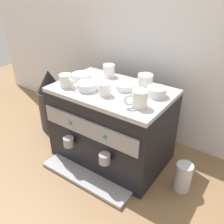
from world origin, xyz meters
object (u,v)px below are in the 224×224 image
at_px(espresso_machine, 112,125).
at_px(ceramic_bowl_0, 157,92).
at_px(ceramic_cup_4, 109,70).
at_px(ceramic_bowl_3, 87,86).
at_px(ceramic_bowl_2, 81,77).
at_px(milk_pitcher, 183,177).
at_px(ceramic_cup_0, 104,89).
at_px(coffee_grinder, 52,101).
at_px(ceramic_cup_3, 139,99).
at_px(ceramic_cup_2, 145,80).
at_px(ceramic_bowl_1, 125,87).
at_px(ceramic_cup_1, 66,81).

height_order(espresso_machine, ceramic_bowl_0, ceramic_bowl_0).
distance_m(ceramic_cup_4, ceramic_bowl_3, 0.22).
height_order(ceramic_bowl_2, milk_pitcher, ceramic_bowl_2).
distance_m(ceramic_cup_4, milk_pitcher, 0.70).
height_order(ceramic_cup_0, ceramic_bowl_2, ceramic_cup_0).
height_order(ceramic_cup_4, coffee_grinder, ceramic_cup_4).
distance_m(espresso_machine, ceramic_cup_3, 0.34).
height_order(espresso_machine, ceramic_cup_0, ceramic_cup_0).
bearing_deg(ceramic_cup_0, ceramic_cup_4, 120.24).
bearing_deg(ceramic_bowl_0, ceramic_bowl_2, -173.64).
height_order(espresso_machine, ceramic_cup_4, ceramic_cup_4).
height_order(ceramic_cup_2, ceramic_bowl_1, ceramic_cup_2).
distance_m(ceramic_bowl_1, milk_pitcher, 0.54).
distance_m(espresso_machine, ceramic_bowl_2, 0.32).
bearing_deg(ceramic_cup_4, espresso_machine, -50.57).
distance_m(ceramic_bowl_1, ceramic_bowl_3, 0.19).
relative_size(ceramic_cup_2, ceramic_cup_4, 1.03).
distance_m(ceramic_cup_0, coffee_grinder, 0.59).
height_order(ceramic_cup_0, ceramic_cup_4, ceramic_cup_4).
xyz_separation_m(ceramic_bowl_2, milk_pitcher, (0.65, -0.02, -0.38)).
xyz_separation_m(ceramic_cup_2, coffee_grinder, (-0.63, -0.12, -0.26)).
bearing_deg(ceramic_bowl_2, ceramic_cup_2, 21.32).
xyz_separation_m(ceramic_cup_0, ceramic_bowl_3, (-0.11, -0.00, -0.01)).
bearing_deg(coffee_grinder, milk_pitcher, -2.05).
bearing_deg(ceramic_bowl_2, coffee_grinder, 177.49).
distance_m(ceramic_cup_4, coffee_grinder, 0.49).
relative_size(ceramic_bowl_2, ceramic_bowl_3, 1.03).
xyz_separation_m(ceramic_cup_0, ceramic_bowl_1, (0.05, 0.11, -0.02)).
bearing_deg(ceramic_bowl_1, milk_pitcher, -7.12).
bearing_deg(ceramic_cup_1, ceramic_bowl_0, 20.76).
bearing_deg(ceramic_bowl_3, ceramic_cup_3, -2.07).
relative_size(ceramic_cup_4, coffee_grinder, 0.23).
height_order(ceramic_bowl_0, ceramic_bowl_3, ceramic_bowl_0).
distance_m(ceramic_cup_2, ceramic_bowl_2, 0.36).
bearing_deg(ceramic_bowl_1, coffee_grinder, -178.59).
distance_m(ceramic_cup_0, ceramic_cup_2, 0.24).
bearing_deg(ceramic_cup_2, ceramic_cup_0, -116.82).
height_order(ceramic_cup_3, ceramic_bowl_3, ceramic_cup_3).
bearing_deg(ceramic_bowl_1, ceramic_bowl_0, 7.45).
xyz_separation_m(ceramic_cup_2, ceramic_cup_4, (-0.24, 0.00, 0.00)).
relative_size(ceramic_cup_3, ceramic_bowl_2, 0.86).
bearing_deg(ceramic_bowl_0, ceramic_bowl_3, -157.23).
height_order(ceramic_cup_1, ceramic_bowl_1, ceramic_cup_1).
relative_size(ceramic_cup_1, ceramic_cup_3, 1.10).
xyz_separation_m(ceramic_bowl_3, coffee_grinder, (-0.41, 0.10, -0.25)).
relative_size(ceramic_bowl_0, ceramic_bowl_1, 0.93).
relative_size(ceramic_cup_4, milk_pitcher, 0.65).
bearing_deg(espresso_machine, milk_pitcher, -1.36).
distance_m(ceramic_bowl_0, milk_pitcher, 0.44).
bearing_deg(ceramic_cup_3, milk_pitcher, 18.44).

